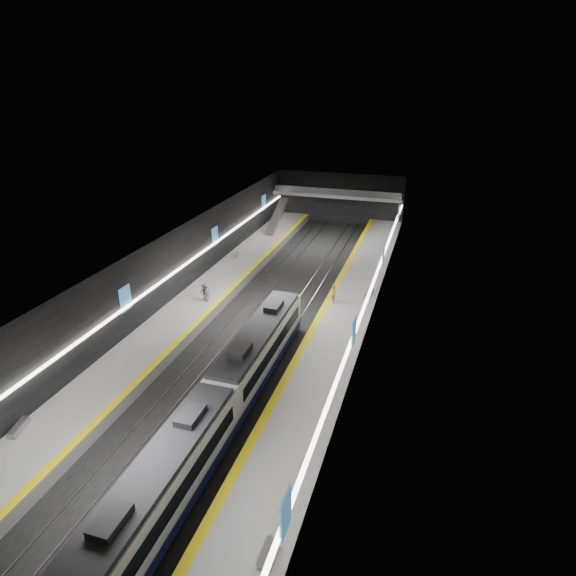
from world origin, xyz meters
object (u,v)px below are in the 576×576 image
(train, at_px, (220,404))
(passenger_left_b, at_px, (205,292))
(bench_left_near, at_px, (19,428))
(bench_left_far, at_px, (236,255))
(bench_right_far, at_px, (369,293))
(escalator, at_px, (277,216))
(passenger_left_a, at_px, (207,293))
(passenger_right_a, at_px, (334,294))
(bench_right_near, at_px, (266,553))

(train, xyz_separation_m, passenger_left_b, (-9.29, 16.57, -0.34))
(bench_left_near, height_order, bench_left_far, bench_left_near)
(bench_right_far, bearing_deg, escalator, 139.68)
(passenger_left_a, distance_m, passenger_left_b, 0.55)
(passenger_right_a, height_order, passenger_left_a, passenger_right_a)
(escalator, distance_m, passenger_left_b, 25.56)
(escalator, height_order, bench_left_near, escalator)
(escalator, relative_size, bench_left_far, 5.04)
(passenger_right_a, relative_size, passenger_left_a, 1.09)
(train, height_order, bench_left_near, train)
(escalator, bearing_deg, train, -76.64)
(bench_left_far, relative_size, bench_right_far, 0.89)
(train, distance_m, bench_left_near, 13.04)
(escalator, relative_size, passenger_left_b, 4.67)
(passenger_left_a, bearing_deg, passenger_right_a, 100.95)
(bench_left_near, distance_m, bench_right_far, 33.32)
(escalator, xyz_separation_m, bench_right_far, (16.60, -19.45, -1.68))
(bench_right_near, height_order, passenger_left_b, passenger_left_b)
(passenger_left_a, bearing_deg, bench_left_near, -13.46)
(train, height_order, bench_left_far, train)
(bench_right_far, relative_size, passenger_left_a, 0.98)
(passenger_right_a, distance_m, passenger_left_b, 13.13)
(bench_right_far, height_order, passenger_right_a, passenger_right_a)
(train, relative_size, escalator, 3.76)
(train, distance_m, passenger_left_b, 18.99)
(bench_right_near, relative_size, passenger_left_b, 0.94)
(bench_left_near, distance_m, passenger_left_a, 21.49)
(train, bearing_deg, bench_right_far, 73.74)
(train, bearing_deg, bench_left_far, 110.93)
(bench_left_far, height_order, passenger_right_a, passenger_right_a)
(bench_right_near, bearing_deg, escalator, 107.56)
(escalator, relative_size, passenger_right_a, 4.07)
(train, bearing_deg, passenger_left_a, 118.54)
(train, height_order, escalator, escalator)
(train, distance_m, bench_left_far, 31.41)
(bench_left_far, xyz_separation_m, passenger_left_a, (2.38, -13.08, 0.71))
(bench_right_far, bearing_deg, train, -97.06)
(passenger_right_a, xyz_separation_m, passenger_left_b, (-12.74, -3.19, -0.13))
(escalator, relative_size, passenger_left_a, 4.42)
(passenger_right_a, bearing_deg, escalator, 9.52)
(passenger_left_a, bearing_deg, escalator, 177.58)
(bench_right_far, height_order, passenger_left_a, passenger_left_a)
(passenger_right_a, relative_size, passenger_left_b, 1.15)
(passenger_right_a, xyz_separation_m, passenger_left_a, (-12.29, -3.51, -0.08))
(passenger_left_a, xyz_separation_m, passenger_left_b, (-0.45, 0.32, -0.05))
(bench_right_far, bearing_deg, passenger_left_b, -149.87)
(bench_left_far, relative_size, passenger_left_b, 0.93)
(train, relative_size, bench_right_far, 16.92)
(bench_left_near, distance_m, bench_right_near, 18.71)
(bench_right_near, xyz_separation_m, bench_right_far, (0.25, 31.26, 0.02))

